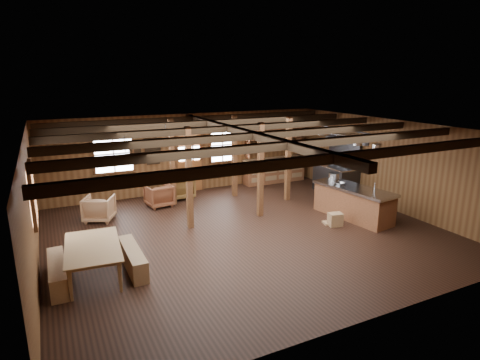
% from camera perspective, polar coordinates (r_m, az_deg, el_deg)
% --- Properties ---
extents(room, '(10.04, 9.04, 2.84)m').
position_cam_1_polar(room, '(10.43, 0.80, -0.30)').
color(room, black).
rests_on(room, ground).
extents(ceiling_joists, '(9.80, 8.82, 0.18)m').
position_cam_1_polar(ceiling_joists, '(10.34, 0.38, 6.80)').
color(ceiling_joists, black).
rests_on(ceiling_joists, ceiling).
extents(timber_posts, '(3.95, 2.35, 2.80)m').
position_cam_1_polar(timber_posts, '(12.47, -1.40, 2.19)').
color(timber_posts, '#442313').
rests_on(timber_posts, floor).
extents(back_door, '(1.02, 0.08, 2.15)m').
position_cam_1_polar(back_door, '(14.55, -7.18, 1.79)').
color(back_door, brown).
rests_on(back_door, floor).
extents(window_back_left, '(1.32, 0.06, 1.32)m').
position_cam_1_polar(window_back_left, '(13.81, -17.54, 3.58)').
color(window_back_left, white).
rests_on(window_back_left, wall_back).
extents(window_back_right, '(1.02, 0.06, 1.32)m').
position_cam_1_polar(window_back_right, '(14.88, -2.53, 5.01)').
color(window_back_right, white).
rests_on(window_back_right, wall_back).
extents(window_left, '(0.14, 1.24, 1.32)m').
position_cam_1_polar(window_left, '(9.81, -27.49, -1.76)').
color(window_left, white).
rests_on(window_left, wall_back).
extents(notice_boards, '(1.08, 0.03, 0.90)m').
position_cam_1_polar(notice_boards, '(14.00, -13.10, 4.19)').
color(notice_boards, silver).
rests_on(notice_boards, wall_back).
extents(back_counter, '(2.55, 0.60, 2.45)m').
position_cam_1_polar(back_counter, '(15.80, 4.88, 1.84)').
color(back_counter, brown).
rests_on(back_counter, floor).
extents(pendant_lamps, '(1.86, 2.36, 0.66)m').
position_cam_1_polar(pendant_lamps, '(10.41, -12.88, 4.10)').
color(pendant_lamps, '#2E2E31').
rests_on(pendant_lamps, ceiling).
extents(pot_rack, '(0.42, 3.00, 0.43)m').
position_cam_1_polar(pot_rack, '(12.33, 14.56, 5.73)').
color(pot_rack, '#2E2E31').
rests_on(pot_rack, ceiling).
extents(kitchen_island, '(1.22, 2.60, 1.20)m').
position_cam_1_polar(kitchen_island, '(12.27, 15.79, -3.05)').
color(kitchen_island, brown).
rests_on(kitchen_island, floor).
extents(step_stool, '(0.47, 0.38, 0.37)m').
position_cam_1_polar(step_stool, '(11.57, 13.39, -5.49)').
color(step_stool, olive).
rests_on(step_stool, floor).
extents(commercial_range, '(0.87, 1.70, 2.10)m').
position_cam_1_polar(commercial_range, '(14.69, 13.64, 0.76)').
color(commercial_range, '#2E2E31').
rests_on(commercial_range, floor).
extents(dining_table, '(1.24, 2.02, 0.68)m').
position_cam_1_polar(dining_table, '(9.06, -19.82, -10.74)').
color(dining_table, '#966F44').
rests_on(dining_table, floor).
extents(bench_wall, '(0.32, 1.68, 0.46)m').
position_cam_1_polar(bench_wall, '(9.08, -24.54, -11.94)').
color(bench_wall, olive).
rests_on(bench_wall, floor).
extents(bench_aisle, '(0.32, 1.69, 0.47)m').
position_cam_1_polar(bench_aisle, '(9.19, -15.01, -10.71)').
color(bench_aisle, olive).
rests_on(bench_aisle, floor).
extents(armchair_a, '(0.86, 0.88, 0.72)m').
position_cam_1_polar(armchair_a, '(13.12, -11.46, -2.17)').
color(armchair_a, brown).
rests_on(armchair_a, floor).
extents(armchair_b, '(0.86, 0.88, 0.77)m').
position_cam_1_polar(armchair_b, '(13.85, -8.52, -1.04)').
color(armchair_b, brown).
rests_on(armchair_b, floor).
extents(armchair_c, '(1.05, 1.06, 0.73)m').
position_cam_1_polar(armchair_c, '(12.30, -19.40, -3.85)').
color(armchair_c, '#9B6B46').
rests_on(armchair_c, floor).
extents(counter_pot, '(0.33, 0.33, 0.20)m').
position_cam_1_polar(counter_pot, '(12.89, 13.21, 0.55)').
color(counter_pot, '#AFB2B6').
rests_on(counter_pot, kitchen_island).
extents(bowl, '(0.26, 0.26, 0.06)m').
position_cam_1_polar(bowl, '(12.30, 14.04, -0.49)').
color(bowl, silver).
rests_on(bowl, kitchen_island).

